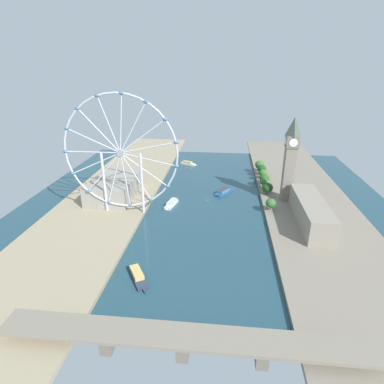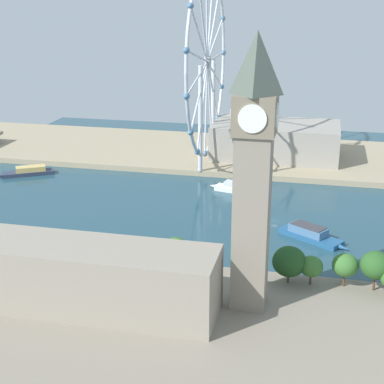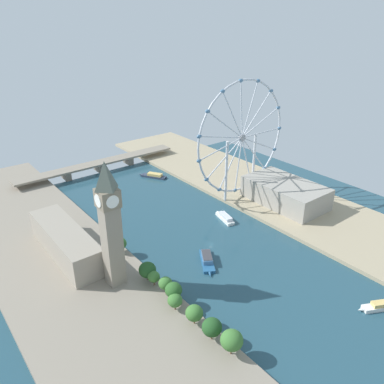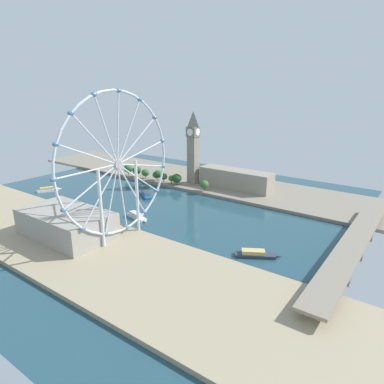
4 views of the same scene
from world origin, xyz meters
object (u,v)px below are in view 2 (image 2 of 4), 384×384
Objects in this scene: riverside_hall at (276,140)px; tour_boat_1 at (28,172)px; clock_tower at (253,172)px; tour_boat_2 at (310,234)px; tour_boat_3 at (237,188)px; ferris_wheel at (207,63)px; parliament_block at (83,276)px.

tour_boat_1 is (-58.19, 130.02, -10.91)m from riverside_hall.
clock_tower reaches higher than tour_boat_2.
clock_tower reaches higher than tour_boat_3.
tour_boat_1 is (-36.52, 92.83, -56.95)m from ferris_wheel.
tour_boat_3 is (-39.77, -23.74, -56.70)m from ferris_wheel.
tour_boat_3 is (115.16, 21.07, -44.25)m from clock_tower.
clock_tower is at bearing 114.11° from tour_boat_3.
tour_boat_1 is 164.29m from tour_boat_2.
riverside_hall is 2.48× the size of tour_boat_2.
ferris_wheel is 3.70× the size of tour_boat_2.
clock_tower is 2.84× the size of tour_boat_2.
ferris_wheel is at bearing -1.73° from parliament_block.
riverside_hall is 142.86m from tour_boat_1.
riverside_hall is (189.20, -42.25, -0.45)m from parliament_block.
clock_tower is at bearing -75.82° from parliament_block.
riverside_hall is 2.69× the size of tour_boat_3.
ferris_wheel is 1.49× the size of riverside_hall.
clock_tower is 2.75× the size of tour_boat_1.
riverside_hall is 63.79m from tour_boat_3.
parliament_block is 3.09× the size of tour_boat_3.
clock_tower is 1.15× the size of riverside_hall.
tour_boat_2 reaches higher than tour_boat_3.
parliament_block is 158.10m from tour_boat_1.
ferris_wheel is at bearing -45.42° from tour_boat_3.
riverside_hall is at bearing -12.59° from parliament_block.
tour_boat_1 is 1.12× the size of tour_boat_3.
parliament_block is 2.76× the size of tour_boat_1.
parliament_block is at bearing 104.18° from clock_tower.
tour_boat_1 is (118.40, 137.64, -44.49)m from clock_tower.
parliament_block is at bearing -99.05° from tour_boat_2.
tour_boat_1 is 116.62m from tour_boat_3.
clock_tower reaches higher than parliament_block.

